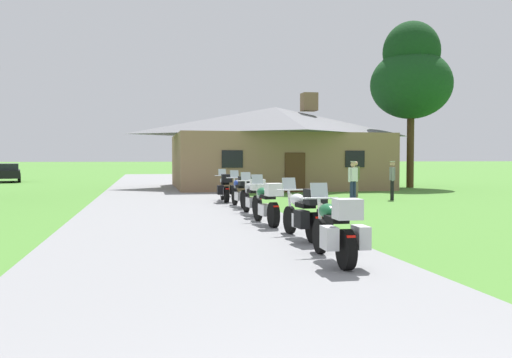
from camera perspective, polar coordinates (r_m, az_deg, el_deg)
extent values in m
plane|color=#4C8433|center=(21.83, -8.80, -2.55)|extent=(500.00, 500.00, 0.00)
cube|color=gray|center=(19.84, -8.50, -2.94)|extent=(6.40, 80.00, 0.06)
cylinder|color=black|center=(9.94, 6.80, -6.06)|extent=(0.13, 0.64, 0.64)
cylinder|color=black|center=(8.58, 9.56, -7.39)|extent=(0.18, 0.64, 0.64)
cube|color=silver|center=(9.23, 8.12, -6.33)|extent=(0.28, 0.57, 0.30)
ellipsoid|color=#195B33|center=(9.42, 7.65, -3.39)|extent=(0.32, 0.53, 0.26)
cube|color=black|center=(8.99, 8.53, -4.24)|extent=(0.30, 0.53, 0.10)
cylinder|color=silver|center=(9.82, 6.89, -2.05)|extent=(0.66, 0.05, 0.03)
cylinder|color=silver|center=(9.89, 6.81, -3.99)|extent=(0.07, 0.24, 0.73)
cube|color=#B2BCC6|center=(9.91, 6.73, -1.20)|extent=(0.32, 0.12, 0.27)
sphere|color=silver|center=(9.83, 6.89, -2.86)|extent=(0.11, 0.11, 0.11)
cube|color=#B7B7BC|center=(8.45, 9.70, -3.16)|extent=(0.41, 0.37, 0.32)
cube|color=red|center=(8.34, 10.07, -6.11)|extent=(0.14, 0.03, 0.06)
cylinder|color=silver|center=(8.94, 9.73, -7.65)|extent=(0.09, 0.55, 0.07)
cube|color=#B7B7BC|center=(8.52, 7.80, -6.23)|extent=(0.21, 0.41, 0.36)
cube|color=#B7B7BC|center=(8.69, 11.09, -6.08)|extent=(0.21, 0.41, 0.36)
cylinder|color=black|center=(12.46, 3.61, -4.36)|extent=(0.17, 0.65, 0.64)
cylinder|color=black|center=(11.13, 6.21, -5.16)|extent=(0.21, 0.65, 0.64)
cube|color=silver|center=(11.76, 4.87, -4.46)|extent=(0.31, 0.58, 0.30)
ellipsoid|color=silver|center=(11.96, 4.42, -2.18)|extent=(0.35, 0.54, 0.26)
cube|color=black|center=(11.54, 5.25, -2.80)|extent=(0.33, 0.54, 0.10)
cylinder|color=silver|center=(12.36, 3.69, -1.16)|extent=(0.66, 0.09, 0.03)
cylinder|color=silver|center=(12.42, 3.62, -2.71)|extent=(0.08, 0.24, 0.73)
cube|color=#B2BCC6|center=(12.45, 3.53, -0.49)|extent=(0.33, 0.14, 0.27)
sphere|color=silver|center=(12.37, 3.68, -1.80)|extent=(0.11, 0.11, 0.11)
cube|color=black|center=(11.02, 6.33, -1.89)|extent=(0.43, 0.39, 0.32)
cube|color=red|center=(10.90, 6.67, -4.13)|extent=(0.14, 0.04, 0.06)
cylinder|color=silver|center=(11.49, 6.23, -5.43)|extent=(0.12, 0.55, 0.07)
cube|color=black|center=(11.06, 4.87, -4.27)|extent=(0.23, 0.42, 0.36)
cube|color=black|center=(11.26, 7.34, -4.16)|extent=(0.23, 0.42, 0.36)
cylinder|color=black|center=(14.92, 0.20, -3.27)|extent=(0.15, 0.65, 0.64)
cylinder|color=black|center=(13.55, 1.86, -3.83)|extent=(0.20, 0.65, 0.64)
cube|color=silver|center=(14.21, 1.01, -3.30)|extent=(0.30, 0.58, 0.30)
ellipsoid|color=#195B33|center=(14.42, 0.72, -1.42)|extent=(0.34, 0.54, 0.26)
cube|color=black|center=(13.99, 1.25, -1.91)|extent=(0.32, 0.54, 0.10)
cylinder|color=silver|center=(14.83, 0.24, -0.59)|extent=(0.66, 0.08, 0.03)
cylinder|color=silver|center=(14.89, 0.20, -1.89)|extent=(0.08, 0.24, 0.73)
cube|color=#B2BCC6|center=(14.92, 0.13, -0.03)|extent=(0.33, 0.13, 0.27)
sphere|color=silver|center=(14.84, 0.24, -1.13)|extent=(0.11, 0.11, 0.11)
cube|color=silver|center=(13.45, 1.93, -1.14)|extent=(0.42, 0.39, 0.32)
cube|color=red|center=(13.32, 2.15, -2.96)|extent=(0.14, 0.04, 0.06)
cylinder|color=silver|center=(13.90, 2.02, -4.09)|extent=(0.11, 0.55, 0.07)
cylinder|color=black|center=(17.37, -1.05, -2.49)|extent=(0.14, 0.64, 0.64)
cylinder|color=black|center=(15.97, 0.12, -2.90)|extent=(0.18, 0.65, 0.64)
cube|color=silver|center=(16.64, -0.47, -2.49)|extent=(0.28, 0.57, 0.30)
ellipsoid|color=#B2B5BC|center=(16.87, -0.68, -0.89)|extent=(0.32, 0.53, 0.26)
cube|color=black|center=(16.42, -0.31, -1.29)|extent=(0.30, 0.53, 0.10)
cylinder|color=silver|center=(17.28, -1.02, -0.19)|extent=(0.66, 0.06, 0.03)
cylinder|color=silver|center=(17.34, -1.05, -1.30)|extent=(0.07, 0.24, 0.73)
cube|color=#B2BCC6|center=(17.38, -1.10, 0.29)|extent=(0.32, 0.12, 0.27)
sphere|color=silver|center=(17.29, -1.02, -0.65)|extent=(0.11, 0.11, 0.11)
cube|color=silver|center=(15.88, 0.17, -0.62)|extent=(0.42, 0.38, 0.32)
cube|color=red|center=(15.74, 0.32, -2.16)|extent=(0.14, 0.04, 0.06)
cylinder|color=silver|center=(16.33, 0.32, -3.14)|extent=(0.09, 0.55, 0.07)
cylinder|color=black|center=(20.03, -2.27, -1.86)|extent=(0.15, 0.65, 0.64)
cylinder|color=black|center=(18.64, -1.24, -2.17)|extent=(0.20, 0.65, 0.64)
cube|color=silver|center=(19.31, -1.76, -1.84)|extent=(0.30, 0.58, 0.30)
ellipsoid|color=#1E3899|center=(19.53, -1.95, -0.47)|extent=(0.34, 0.54, 0.26)
cube|color=black|center=(19.09, -1.62, -0.80)|extent=(0.32, 0.54, 0.10)
cylinder|color=silver|center=(19.95, -2.25, 0.14)|extent=(0.66, 0.08, 0.03)
cylinder|color=silver|center=(20.01, -2.27, -0.83)|extent=(0.08, 0.24, 0.73)
cube|color=#B2BCC6|center=(20.05, -2.32, 0.55)|extent=(0.33, 0.13, 0.27)
sphere|color=silver|center=(19.96, -2.25, -0.27)|extent=(0.11, 0.11, 0.11)
cube|color=black|center=(18.55, -1.20, -0.21)|extent=(0.42, 0.39, 0.32)
cube|color=red|center=(18.41, -1.07, -1.52)|extent=(0.14, 0.04, 0.06)
cylinder|color=silver|center=(18.99, -1.07, -2.39)|extent=(0.11, 0.55, 0.07)
cylinder|color=black|center=(22.53, -3.59, -1.41)|extent=(0.13, 0.64, 0.64)
cylinder|color=black|center=(21.10, -3.14, -1.66)|extent=(0.17, 0.64, 0.64)
cube|color=silver|center=(21.79, -3.37, -1.37)|extent=(0.27, 0.57, 0.30)
ellipsoid|color=#B2B5BC|center=(22.02, -3.45, -0.16)|extent=(0.31, 0.53, 0.26)
cube|color=black|center=(21.57, -3.31, -0.45)|extent=(0.29, 0.53, 0.10)
cylinder|color=silver|center=(22.45, -3.59, 0.37)|extent=(0.66, 0.05, 0.03)
cylinder|color=silver|center=(22.51, -3.60, -0.50)|extent=(0.07, 0.24, 0.73)
cube|color=#B2BCC6|center=(22.55, -3.62, 0.73)|extent=(0.32, 0.12, 0.27)
sphere|color=silver|center=(22.46, -3.59, 0.01)|extent=(0.11, 0.11, 0.11)
cube|color=black|center=(21.02, -3.13, 0.08)|extent=(0.41, 0.37, 0.32)
cube|color=red|center=(20.87, -3.07, -1.08)|extent=(0.14, 0.03, 0.06)
cylinder|color=silver|center=(21.44, -2.88, -1.86)|extent=(0.08, 0.55, 0.07)
cube|color=black|center=(21.11, -3.86, -1.17)|extent=(0.21, 0.41, 0.36)
cube|color=black|center=(21.17, -2.46, -1.15)|extent=(0.21, 0.41, 0.36)
cube|color=#896B4C|center=(32.67, 2.03, 1.87)|extent=(11.97, 8.88, 3.21)
pyramid|color=slate|center=(32.74, 2.03, 6.17)|extent=(12.69, 9.42, 1.70)
cube|color=brown|center=(33.42, 5.67, 8.14)|extent=(0.90, 0.90, 1.10)
cube|color=#472D19|center=(28.35, 4.17, 0.69)|extent=(1.10, 0.08, 2.10)
cube|color=black|center=(27.61, -2.54, 2.14)|extent=(1.10, 0.06, 0.90)
cube|color=black|center=(29.43, 10.47, 2.11)|extent=(1.10, 0.06, 0.90)
cylinder|color=#75664C|center=(25.25, 10.64, -0.94)|extent=(0.14, 0.14, 0.86)
cylinder|color=#75664C|center=(25.40, 10.41, -0.92)|extent=(0.14, 0.14, 0.86)
cube|color=#5B6638|center=(25.29, 10.54, 0.68)|extent=(0.29, 0.40, 0.56)
cylinder|color=#5B6638|center=(25.11, 10.84, 0.62)|extent=(0.09, 0.09, 0.58)
cylinder|color=#5B6638|center=(25.48, 10.24, 0.65)|extent=(0.09, 0.09, 0.58)
sphere|color=tan|center=(25.29, 10.55, 1.63)|extent=(0.21, 0.21, 0.21)
cylinder|color=black|center=(23.98, 14.26, -1.13)|extent=(0.14, 0.14, 0.86)
cylinder|color=black|center=(23.80, 14.29, -1.16)|extent=(0.14, 0.14, 0.86)
cube|color=gray|center=(23.86, 14.29, 0.56)|extent=(0.34, 0.42, 0.56)
cylinder|color=gray|center=(24.09, 14.24, 0.52)|extent=(0.09, 0.09, 0.58)
cylinder|color=gray|center=(23.63, 14.34, 0.49)|extent=(0.09, 0.09, 0.58)
sphere|color=tan|center=(23.85, 14.30, 1.56)|extent=(0.21, 0.21, 0.21)
cylinder|color=#B2AD99|center=(23.85, 14.30, 1.80)|extent=(0.22, 0.22, 0.05)
cylinder|color=navy|center=(22.39, 10.12, -1.33)|extent=(0.14, 0.14, 0.86)
cylinder|color=navy|center=(22.53, 10.40, -1.31)|extent=(0.14, 0.14, 0.86)
cube|color=silver|center=(22.43, 10.27, 0.49)|extent=(0.42, 0.37, 0.56)
cylinder|color=silver|center=(22.25, 9.91, 0.42)|extent=(0.09, 0.09, 0.58)
cylinder|color=silver|center=(22.61, 10.63, 0.45)|extent=(0.09, 0.09, 0.58)
sphere|color=tan|center=(22.42, 10.28, 1.56)|extent=(0.21, 0.21, 0.21)
cylinder|color=#B2AD99|center=(22.42, 10.28, 1.82)|extent=(0.22, 0.22, 0.05)
cylinder|color=#422D19|center=(34.32, 16.09, 3.27)|extent=(0.44, 0.44, 4.96)
ellipsoid|color=#143D19|center=(34.61, 16.16, 9.63)|extent=(4.94, 4.94, 4.20)
ellipsoid|color=#123716|center=(34.92, 16.20, 12.84)|extent=(3.46, 3.46, 3.70)
cube|color=black|center=(44.72, -24.96, 0.50)|extent=(2.77, 4.88, 0.60)
cube|color=black|center=(44.51, -24.98, 1.19)|extent=(2.26, 3.49, 0.48)
cylinder|color=black|center=(46.15, -23.87, 0.19)|extent=(0.35, 0.67, 0.64)
cylinder|color=black|center=(43.30, -23.87, 0.07)|extent=(0.35, 0.67, 0.64)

